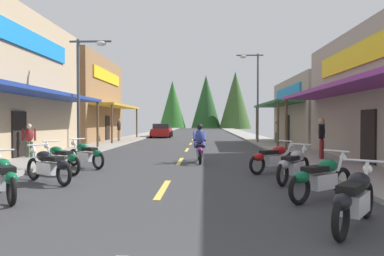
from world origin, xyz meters
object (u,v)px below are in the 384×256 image
motorcycle_parked_left_3 (60,158)px  pedestrian_strolling (322,136)px  motorcycle_parked_right_1 (321,177)px  parked_car_curbside (162,131)px  rider_cruising_lead (200,146)px  streetlamp_left (85,79)px  pedestrian_browsing (119,129)px  pedestrian_waiting (277,131)px  pedestrian_by_shop (29,139)px  motorcycle_parked_right_2 (294,165)px  motorcycle_parked_right_3 (274,158)px  motorcycle_parked_left_2 (49,165)px  motorcycle_parked_left_1 (4,177)px  motorcycle_parked_left_4 (86,154)px  motorcycle_parked_right_0 (355,198)px  streetlamp_right (254,86)px

motorcycle_parked_left_3 → pedestrian_strolling: size_ratio=1.00×
motorcycle_parked_right_1 → parked_car_curbside: (-6.87, 27.95, 0.20)m
rider_cruising_lead → streetlamp_left: bearing=64.8°
rider_cruising_lead → parked_car_curbside: 21.76m
pedestrian_strolling → motorcycle_parked_left_3: bearing=58.5°
pedestrian_browsing → pedestrian_waiting: bearing=-2.6°
streetlamp_left → pedestrian_by_shop: (-1.89, -1.62, -2.76)m
motorcycle_parked_right_2 → motorcycle_parked_right_3: (-0.19, 1.72, 0.00)m
motorcycle_parked_left_2 → pedestrian_waiting: 18.01m
parked_car_curbside → pedestrian_browsing: bearing=163.7°
motorcycle_parked_right_3 → motorcycle_parked_left_1: 7.66m
motorcycle_parked_right_1 → motorcycle_parked_left_2: (-6.68, 1.75, 0.00)m
pedestrian_by_shop → motorcycle_parked_left_4: bearing=-144.5°
motorcycle_parked_right_3 → pedestrian_strolling: bearing=17.3°
streetlamp_left → motorcycle_parked_left_4: bearing=-70.4°
motorcycle_parked_right_1 → pedestrian_by_shop: bearing=107.2°
motorcycle_parked_left_1 → parked_car_curbside: parked_car_curbside is taller
pedestrian_by_shop → motorcycle_parked_left_3: bearing=-160.8°
motorcycle_parked_right_0 → motorcycle_parked_right_2: 4.09m
rider_cruising_lead → pedestrian_waiting: bearing=-29.5°
motorcycle_parked_right_0 → motorcycle_parked_left_4: bearing=81.1°
motorcycle_parked_left_1 → motorcycle_parked_left_4: (0.02, 5.04, 0.00)m
motorcycle_parked_left_2 → motorcycle_parked_left_1: bearing=122.9°
streetlamp_left → motorcycle_parked_right_3: size_ratio=3.03×
pedestrian_browsing → parked_car_curbside: (2.27, 8.69, -0.37)m
pedestrian_waiting → pedestrian_strolling: 10.11m
motorcycle_parked_right_0 → pedestrian_strolling: (2.51, 9.03, 0.56)m
motorcycle_parked_left_3 → motorcycle_parked_left_4: bearing=-67.8°
motorcycle_parked_left_4 → parked_car_curbside: 23.09m
motorcycle_parked_right_0 → motorcycle_parked_left_4: 9.49m
streetlamp_left → parked_car_curbside: 19.37m
pedestrian_strolling → parked_car_curbside: size_ratio=0.41×
motorcycle_parked_left_2 → rider_cruising_lead: rider_cruising_lead is taller
motorcycle_parked_left_2 → pedestrian_browsing: size_ratio=1.00×
motorcycle_parked_right_3 → motorcycle_parked_left_1: (-6.52, -4.01, 0.00)m
motorcycle_parked_right_2 → pedestrian_waiting: pedestrian_waiting is taller
motorcycle_parked_right_0 → pedestrian_strolling: pedestrian_strolling is taller
motorcycle_parked_right_3 → rider_cruising_lead: bearing=97.6°
parked_car_curbside → motorcycle_parked_left_1: bearing=178.6°
streetlamp_right → motorcycle_parked_left_2: 18.90m
motorcycle_parked_left_1 → rider_cruising_lead: size_ratio=0.79×
motorcycle_parked_left_4 → pedestrian_waiting: pedestrian_waiting is taller
motorcycle_parked_right_3 → motorcycle_parked_left_4: (-6.50, 1.02, 0.00)m
motorcycle_parked_left_2 → motorcycle_parked_left_3: bearing=-41.8°
motorcycle_parked_left_2 → motorcycle_parked_left_4: bearing=-53.9°
motorcycle_parked_right_0 → pedestrian_waiting: size_ratio=1.06×
streetlamp_right → motorcycle_parked_right_2: 16.86m
pedestrian_browsing → pedestrian_waiting: size_ratio=1.08×
motorcycle_parked_right_0 → rider_cruising_lead: size_ratio=0.83×
motorcycle_parked_right_0 → parked_car_curbside: parked_car_curbside is taller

